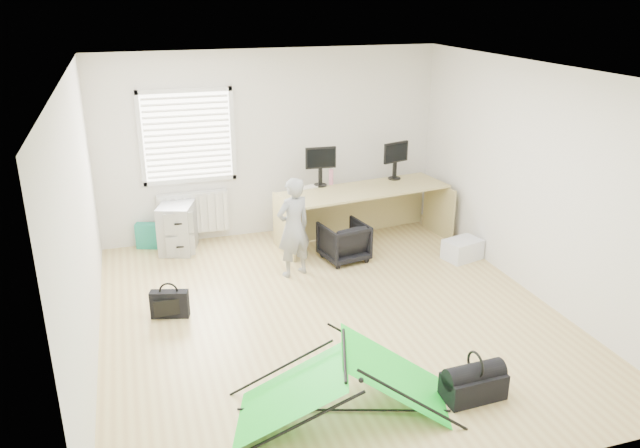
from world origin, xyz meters
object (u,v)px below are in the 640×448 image
object	(u,v)px
desk	(364,216)
thermos	(331,177)
person	(293,227)
filing_cabinet	(178,227)
monitor_right	(395,166)
storage_crate	(462,249)
kite	(344,383)
monitor_left	(320,172)
laptop_bag	(170,304)
duffel_bag	(473,386)
office_chair	(344,242)

from	to	relation	value
desk	thermos	world-z (taller)	thermos
desk	person	size ratio (longest dim) A/B	1.85
filing_cabinet	monitor_right	size ratio (longest dim) A/B	1.60
thermos	storage_crate	world-z (taller)	thermos
storage_crate	desk	bearing A→B (deg)	139.10
filing_cabinet	desk	bearing A→B (deg)	7.03
kite	storage_crate	distance (m)	3.74
monitor_right	storage_crate	world-z (taller)	monitor_right
filing_cabinet	person	size ratio (longest dim) A/B	0.53
monitor_right	storage_crate	bearing A→B (deg)	-86.63
filing_cabinet	thermos	xyz separation A→B (m)	(2.20, -0.17, 0.59)
monitor_left	storage_crate	world-z (taller)	monitor_left
kite	laptop_bag	world-z (taller)	kite
filing_cabinet	duffel_bag	distance (m)	4.79
monitor_left	duffel_bag	size ratio (longest dim) A/B	0.78
filing_cabinet	duffel_bag	bearing A→B (deg)	-44.26
desk	person	distance (m)	1.47
office_chair	kite	bearing A→B (deg)	60.25
office_chair	laptop_bag	size ratio (longest dim) A/B	1.38
desk	kite	distance (m)	3.91
office_chair	thermos	bearing A→B (deg)	-106.57
monitor_left	laptop_bag	bearing A→B (deg)	-139.15
monitor_right	storage_crate	xyz separation A→B (m)	(0.48, -1.27, -0.89)
filing_cabinet	monitor_left	size ratio (longest dim) A/B	1.57
duffel_bag	monitor_left	bearing A→B (deg)	89.38
kite	storage_crate	size ratio (longest dim) A/B	3.81
monitor_right	office_chair	size ratio (longest dim) A/B	0.74
desk	monitor_right	world-z (taller)	monitor_right
filing_cabinet	storage_crate	world-z (taller)	filing_cabinet
kite	duffel_bag	bearing A→B (deg)	10.63
office_chair	person	size ratio (longest dim) A/B	0.45
office_chair	storage_crate	xyz separation A→B (m)	(1.56, -0.45, -0.13)
office_chair	desk	bearing A→B (deg)	-145.15
desk	monitor_right	bearing A→B (deg)	21.50
kite	laptop_bag	distance (m)	2.54
kite	duffel_bag	distance (m)	1.20
thermos	laptop_bag	distance (m)	3.13
monitor_left	filing_cabinet	bearing A→B (deg)	178.69
filing_cabinet	thermos	bearing A→B (deg)	14.01
monitor_left	person	size ratio (longest dim) A/B	0.34
desk	office_chair	xyz separation A→B (m)	(-0.48, -0.48, -0.15)
duffel_bag	thermos	bearing A→B (deg)	87.01
office_chair	laptop_bag	world-z (taller)	office_chair
monitor_right	kite	xyz separation A→B (m)	(-2.16, -3.91, -0.74)
thermos	person	world-z (taller)	person
desk	person	xyz separation A→B (m)	(-1.24, -0.74, 0.24)
desk	person	bearing A→B (deg)	-157.16
filing_cabinet	laptop_bag	bearing A→B (deg)	-79.79
desk	duffel_bag	world-z (taller)	desk
monitor_right	laptop_bag	bearing A→B (deg)	-170.75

